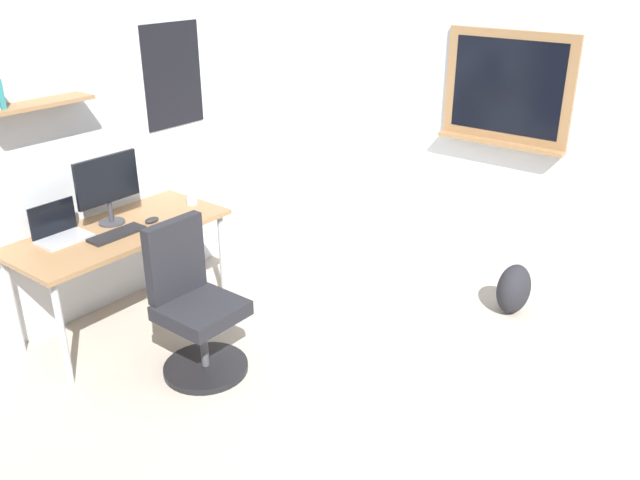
{
  "coord_description": "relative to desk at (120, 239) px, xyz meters",
  "views": [
    {
      "loc": [
        -2.9,
        -1.45,
        2.41
      ],
      "look_at": [
        -0.13,
        0.71,
        0.85
      ],
      "focal_mm": 37.28,
      "sensor_mm": 36.0,
      "label": 1
    }
  ],
  "objects": [
    {
      "name": "ground_plane",
      "position": [
        0.57,
        -2.04,
        -0.65
      ],
      "size": [
        5.2,
        5.2,
        0.0
      ],
      "primitive_type": "plane",
      "color": "#ADA393",
      "rests_on": "ground"
    },
    {
      "name": "wall_back",
      "position": [
        0.57,
        0.41,
        0.65
      ],
      "size": [
        5.0,
        0.3,
        2.6
      ],
      "color": "silver",
      "rests_on": "ground"
    },
    {
      "name": "wall_right",
      "position": [
        3.02,
        -2.01,
        0.65
      ],
      "size": [
        0.22,
        5.0,
        2.6
      ],
      "color": "silver",
      "rests_on": "ground"
    },
    {
      "name": "desk",
      "position": [
        0.0,
        0.0,
        0.0
      ],
      "size": [
        1.42,
        0.66,
        0.72
      ],
      "color": "#997047",
      "rests_on": "ground"
    },
    {
      "name": "office_chair",
      "position": [
        -0.05,
        -0.75,
        -0.24
      ],
      "size": [
        0.52,
        0.52,
        0.95
      ],
      "color": "black",
      "rests_on": "ground"
    },
    {
      "name": "laptop",
      "position": [
        -0.32,
        0.16,
        0.13
      ],
      "size": [
        0.31,
        0.21,
        0.23
      ],
      "color": "#ADAFB5",
      "rests_on": "desk"
    },
    {
      "name": "monitor_primary",
      "position": [
        0.04,
        0.11,
        0.34
      ],
      "size": [
        0.46,
        0.17,
        0.46
      ],
      "color": "#38383D",
      "rests_on": "desk"
    },
    {
      "name": "keyboard",
      "position": [
        -0.07,
        -0.08,
        0.08
      ],
      "size": [
        0.37,
        0.13,
        0.02
      ],
      "primitive_type": "cube",
      "color": "black",
      "rests_on": "desk"
    },
    {
      "name": "computer_mouse",
      "position": [
        0.21,
        -0.08,
        0.09
      ],
      "size": [
        0.1,
        0.06,
        0.03
      ],
      "primitive_type": "ellipsoid",
      "color": "#262628",
      "rests_on": "desk"
    },
    {
      "name": "coffee_mug",
      "position": [
        0.61,
        -0.03,
        0.12
      ],
      "size": [
        0.08,
        0.08,
        0.09
      ],
      "primitive_type": "cylinder",
      "color": "silver",
      "rests_on": "desk"
    },
    {
      "name": "backpack",
      "position": [
        1.8,
        -2.01,
        -0.47
      ],
      "size": [
        0.32,
        0.22,
        0.36
      ],
      "primitive_type": "ellipsoid",
      "color": "#232328",
      "rests_on": "ground"
    }
  ]
}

